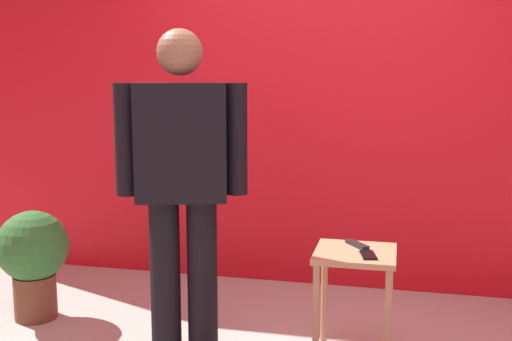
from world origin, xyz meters
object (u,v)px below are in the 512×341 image
(standing_person, at_px, (182,178))
(side_table, at_px, (355,275))
(tv_remote, at_px, (357,244))
(potted_plant, at_px, (33,255))
(cell_phone, at_px, (368,255))

(standing_person, xyz_separation_m, side_table, (0.90, 0.11, -0.49))
(tv_remote, bearing_deg, standing_person, 155.80)
(tv_remote, distance_m, potted_plant, 2.01)
(standing_person, relative_size, potted_plant, 2.55)
(cell_phone, bearing_deg, side_table, 119.90)
(standing_person, xyz_separation_m, cell_phone, (0.97, 0.03, -0.36))
(standing_person, bearing_deg, potted_plant, 165.86)
(standing_person, bearing_deg, cell_phone, 2.05)
(cell_phone, height_order, potted_plant, potted_plant)
(standing_person, relative_size, tv_remote, 10.29)
(cell_phone, xyz_separation_m, tv_remote, (-0.07, 0.17, 0.01))
(side_table, relative_size, tv_remote, 3.62)
(cell_phone, bearing_deg, tv_remote, 99.55)
(cell_phone, bearing_deg, standing_person, 169.76)
(standing_person, distance_m, side_table, 1.03)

